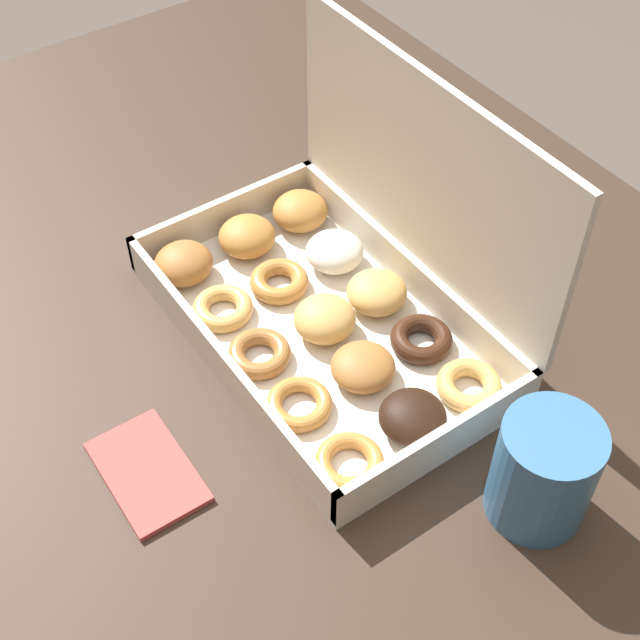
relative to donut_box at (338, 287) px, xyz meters
name	(u,v)px	position (x,y,z in m)	size (l,w,h in m)	color
ground_plane	(284,635)	(-0.01, -0.08, -0.75)	(8.00, 8.00, 0.00)	#564C44
dining_table	(266,394)	(-0.01, -0.08, -0.12)	(1.29, 0.98, 0.70)	#38281E
donut_box	(338,287)	(0.00, 0.00, 0.00)	(0.38, 0.24, 0.25)	silver
coffee_mug	(544,470)	(0.27, 0.01, 0.01)	(0.08, 0.08, 0.11)	teal
paper_napkin	(148,472)	(0.06, -0.25, -0.04)	(0.11, 0.07, 0.01)	#CC4C47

